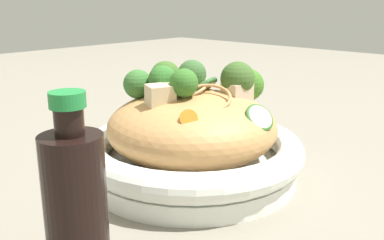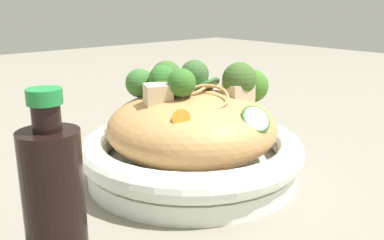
# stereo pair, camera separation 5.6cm
# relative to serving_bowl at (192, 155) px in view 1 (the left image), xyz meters

# --- Properties ---
(ground_plane) EXTENTS (3.00, 3.00, 0.00)m
(ground_plane) POSITION_rel_serving_bowl_xyz_m (0.00, 0.00, -0.03)
(ground_plane) COLOR gray
(serving_bowl) EXTENTS (0.29, 0.29, 0.06)m
(serving_bowl) POSITION_rel_serving_bowl_xyz_m (0.00, 0.00, 0.00)
(serving_bowl) COLOR white
(serving_bowl) RESTS_ON ground_plane
(noodle_heap) EXTENTS (0.22, 0.22, 0.11)m
(noodle_heap) POSITION_rel_serving_bowl_xyz_m (0.00, -0.00, 0.04)
(noodle_heap) COLOR tan
(noodle_heap) RESTS_ON serving_bowl
(broccoli_florets) EXTENTS (0.14, 0.18, 0.07)m
(broccoli_florets) POSITION_rel_serving_bowl_xyz_m (-0.01, 0.02, 0.10)
(broccoli_florets) COLOR #9AC36D
(broccoli_florets) RESTS_ON serving_bowl
(carrot_coins) EXTENTS (0.15, 0.16, 0.03)m
(carrot_coins) POSITION_rel_serving_bowl_xyz_m (-0.04, 0.03, 0.07)
(carrot_coins) COLOR orange
(carrot_coins) RESTS_ON serving_bowl
(zucchini_slices) EXTENTS (0.14, 0.06, 0.05)m
(zucchini_slices) POSITION_rel_serving_bowl_xyz_m (0.03, 0.02, 0.08)
(zucchini_slices) COLOR beige
(zucchini_slices) RESTS_ON serving_bowl
(chicken_chunks) EXTENTS (0.08, 0.14, 0.03)m
(chicken_chunks) POSITION_rel_serving_bowl_xyz_m (0.01, 0.00, 0.09)
(chicken_chunks) COLOR beige
(chicken_chunks) RESTS_ON serving_bowl
(soy_sauce_bottle) EXTENTS (0.05, 0.05, 0.16)m
(soy_sauce_bottle) POSITION_rel_serving_bowl_xyz_m (0.08, -0.22, 0.04)
(soy_sauce_bottle) COLOR black
(soy_sauce_bottle) RESTS_ON ground_plane
(drinking_glass) EXTENTS (0.06, 0.06, 0.08)m
(drinking_glass) POSITION_rel_serving_bowl_xyz_m (-0.19, 0.18, 0.01)
(drinking_glass) COLOR silver
(drinking_glass) RESTS_ON ground_plane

